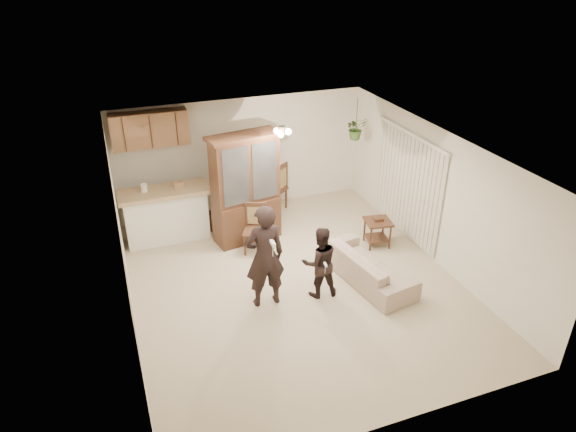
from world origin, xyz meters
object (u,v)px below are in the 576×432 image
object	(u,v)px
china_hutch	(246,190)
chair_hutch_left	(255,239)
child	(320,261)
chair_bar	(198,220)
sofa	(368,262)
chair_hutch_right	(274,197)
adult	(265,257)
side_table	(377,232)

from	to	relation	value
china_hutch	chair_hutch_left	xyz separation A→B (m)	(0.00, -0.53, -0.82)
child	chair_bar	world-z (taller)	child
sofa	child	xyz separation A→B (m)	(-0.98, -0.10, 0.31)
child	chair_bar	bearing A→B (deg)	-55.47
chair_bar	chair_hutch_right	world-z (taller)	chair_hutch_right
sofa	chair_hutch_left	distance (m)	2.27
china_hutch	chair_hutch_left	size ratio (longest dim) A/B	2.29
china_hutch	chair_bar	size ratio (longest dim) A/B	2.15
adult	child	world-z (taller)	adult
adult	chair_hutch_left	distance (m)	1.78
chair_hutch_left	chair_bar	bearing A→B (deg)	152.79
adult	chair_bar	world-z (taller)	adult
child	chair_hutch_left	distance (m)	1.87
china_hutch	child	bearing A→B (deg)	-84.98
sofa	china_hutch	xyz separation A→B (m)	(-1.59, 2.16, 0.72)
adult	side_table	xyz separation A→B (m)	(2.65, 1.03, -0.62)
adult	child	distance (m)	0.96
adult	child	xyz separation A→B (m)	(0.93, -0.09, -0.22)
child	china_hutch	xyz separation A→B (m)	(-0.61, 2.25, 0.42)
sofa	chair_hutch_right	distance (m)	3.27
china_hutch	side_table	xyz separation A→B (m)	(2.34, -1.14, -0.81)
china_hutch	chair_hutch_left	distance (m)	0.98
china_hutch	chair_hutch_right	distance (m)	1.59
child	side_table	distance (m)	2.09
sofa	adult	bearing A→B (deg)	80.72
child	chair_hutch_right	xyz separation A→B (m)	(0.31, 3.30, -0.36)
child	chair_hutch_left	size ratio (longest dim) A/B	1.40
chair_bar	chair_hutch_left	xyz separation A→B (m)	(0.90, -1.12, -0.02)
sofa	chair_hutch_right	world-z (taller)	chair_hutch_right
chair_bar	chair_hutch_right	size ratio (longest dim) A/B	0.92
sofa	chair_hutch_right	xyz separation A→B (m)	(-0.67, 3.20, -0.05)
sofa	chair_hutch_left	bearing A→B (deg)	34.80
china_hutch	chair_bar	xyz separation A→B (m)	(-0.90, 0.59, -0.80)
chair_bar	chair_hutch_right	distance (m)	1.87
adult	side_table	size ratio (longest dim) A/B	3.00
adult	chair_hutch_left	xyz separation A→B (m)	(0.32, 1.63, -0.63)
side_table	chair_hutch_right	bearing A→B (deg)	123.05
chair_hutch_left	sofa	bearing A→B (deg)	-21.62
chair_hutch_left	chair_hutch_right	size ratio (longest dim) A/B	0.86
sofa	chair_bar	world-z (taller)	chair_bar
china_hutch	adult	bearing A→B (deg)	-108.43
side_table	chair_hutch_left	size ratio (longest dim) A/B	0.62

